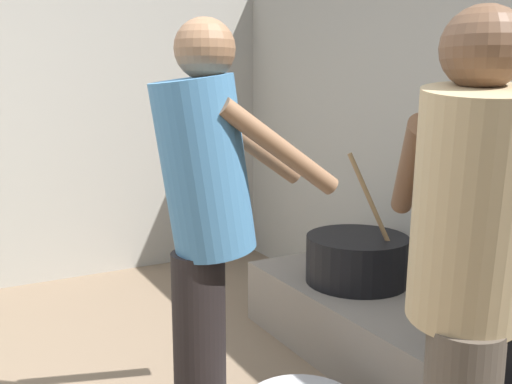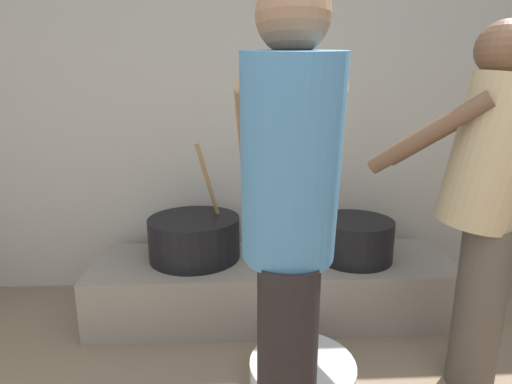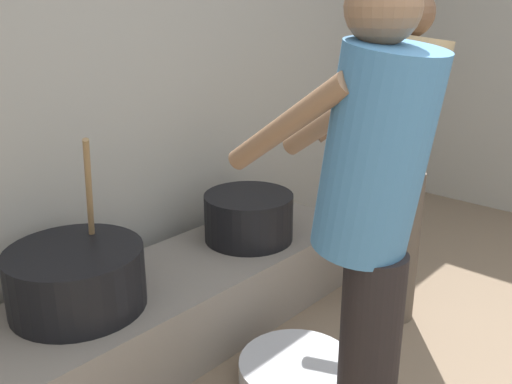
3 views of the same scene
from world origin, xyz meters
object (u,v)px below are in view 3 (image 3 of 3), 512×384
cooking_pot_main (77,278)px  cook_in_tan_shirt (400,144)px  metal_mixing_bowl (297,375)px  cook_in_blue_shirt (371,207)px  cooking_pot_secondary (249,217)px

cooking_pot_main → cook_in_tan_shirt: bearing=-28.0°
metal_mixing_bowl → cook_in_blue_shirt: bearing=-109.2°
cook_in_blue_shirt → metal_mixing_bowl: size_ratio=3.37×
cooking_pot_secondary → cook_in_tan_shirt: size_ratio=0.29×
cook_in_blue_shirt → metal_mixing_bowl: bearing=70.8°
cooking_pot_main → cooking_pot_secondary: size_ratio=1.55×
cook_in_tan_shirt → metal_mixing_bowl: 1.12m
cooking_pot_main → cook_in_blue_shirt: (0.42, -1.05, 0.45)m
cooking_pot_secondary → metal_mixing_bowl: (-0.41, -0.64, -0.41)m
cooking_pot_main → cooking_pot_secondary: (0.95, -0.05, -0.01)m
cooking_pot_secondary → cooking_pot_main: bearing=176.7°
cooking_pot_secondary → cook_in_blue_shirt: 1.21m
cook_in_blue_shirt → cooking_pot_main: bearing=111.9°
cook_in_tan_shirt → metal_mixing_bowl: bearing=-179.4°
cook_in_tan_shirt → cooking_pot_secondary: bearing=118.4°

